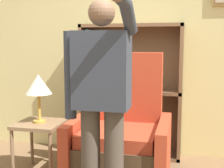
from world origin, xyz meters
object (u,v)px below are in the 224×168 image
armchair (121,144)px  person_standing (101,99)px  table_lamp (38,86)px  bookcase (118,94)px  side_table (40,130)px

armchair → person_standing: 0.92m
armchair → table_lamp: 1.05m
person_standing → table_lamp: size_ratio=3.34×
bookcase → person_standing: size_ratio=0.94×
armchair → side_table: armchair is taller
bookcase → table_lamp: 1.05m
armchair → person_standing: (-0.01, -0.71, 0.58)m
bookcase → side_table: bearing=-132.1°
armchair → table_lamp: size_ratio=2.53×
armchair → side_table: bearing=177.8°
side_table → bookcase: bearing=47.9°
side_table → table_lamp: size_ratio=1.08×
bookcase → side_table: bookcase is taller
armchair → side_table: size_ratio=2.33×
table_lamp → person_standing: bearing=-40.2°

